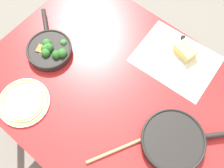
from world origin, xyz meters
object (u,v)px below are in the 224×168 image
at_px(skillet_broccoli, 50,49).
at_px(grater_knife, 183,54).
at_px(wooden_spoon, 137,141).
at_px(skillet_eggs, 173,141).
at_px(cheese_block, 185,51).
at_px(dinner_plate_stack, 24,102).

xyz_separation_m(skillet_broccoli, grater_knife, (0.52, 0.42, -0.02)).
height_order(skillet_broccoli, wooden_spoon, skillet_broccoli).
bearing_deg(skillet_broccoli, skillet_eggs, -141.15).
height_order(cheese_block, dinner_plate_stack, cheese_block).
bearing_deg(cheese_block, grater_knife, -114.79).
bearing_deg(wooden_spoon, dinner_plate_stack, 138.51).
distance_m(skillet_eggs, cheese_block, 0.46).
relative_size(skillet_broccoli, grater_knife, 1.27).
xyz_separation_m(skillet_eggs, dinner_plate_stack, (-0.63, -0.29, -0.01)).
relative_size(skillet_broccoli, wooden_spoon, 0.92).
bearing_deg(cheese_block, skillet_eggs, -63.61).
bearing_deg(dinner_plate_stack, skillet_eggs, 24.51).
height_order(skillet_eggs, cheese_block, cheese_block).
xyz_separation_m(wooden_spoon, grater_knife, (-0.09, 0.50, 0.00)).
bearing_deg(skillet_eggs, skillet_broccoli, 134.87).
relative_size(wooden_spoon, cheese_block, 3.04).
bearing_deg(skillet_broccoli, cheese_block, -103.58).
height_order(skillet_eggs, wooden_spoon, skillet_eggs).
xyz_separation_m(wooden_spoon, dinner_plate_stack, (-0.52, -0.19, 0.01)).
xyz_separation_m(skillet_broccoli, skillet_eggs, (0.73, 0.02, -0.00)).
height_order(grater_knife, cheese_block, cheese_block).
xyz_separation_m(skillet_broccoli, wooden_spoon, (0.61, -0.08, -0.02)).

